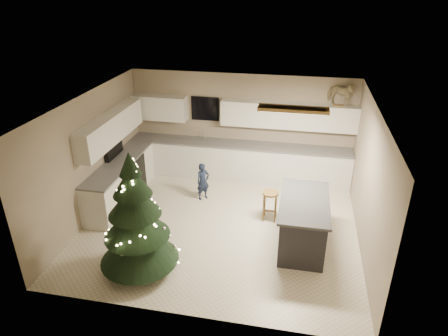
{
  "coord_description": "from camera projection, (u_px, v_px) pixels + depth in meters",
  "views": [
    {
      "loc": [
        1.43,
        -6.8,
        4.67
      ],
      "look_at": [
        0.0,
        0.35,
        1.15
      ],
      "focal_mm": 32.0,
      "sensor_mm": 36.0,
      "label": 1
    }
  ],
  "objects": [
    {
      "name": "ground_plane",
      "position": [
        221.0,
        225.0,
        8.29
      ],
      "size": [
        5.5,
        5.5,
        0.0
      ],
      "primitive_type": "plane",
      "color": "beige"
    },
    {
      "name": "room_shell",
      "position": [
        222.0,
        147.0,
        7.53
      ],
      "size": [
        5.52,
        5.02,
        2.61
      ],
      "color": "tan",
      "rests_on": "ground_plane"
    },
    {
      "name": "cabinetry",
      "position": [
        197.0,
        156.0,
        9.58
      ],
      "size": [
        5.5,
        3.2,
        2.0
      ],
      "color": "silver",
      "rests_on": "ground_plane"
    },
    {
      "name": "island",
      "position": [
        303.0,
        223.0,
        7.51
      ],
      "size": [
        0.9,
        1.7,
        0.95
      ],
      "color": "black",
      "rests_on": "ground_plane"
    },
    {
      "name": "bar_stool",
      "position": [
        270.0,
        199.0,
        8.29
      ],
      "size": [
        0.34,
        0.34,
        0.65
      ],
      "rotation": [
        0.0,
        0.0,
        0.15
      ],
      "color": "brown",
      "rests_on": "ground_plane"
    },
    {
      "name": "christmas_tree",
      "position": [
        136.0,
        224.0,
        6.67
      ],
      "size": [
        1.4,
        1.36,
        2.24
      ],
      "rotation": [
        0.0,
        0.0,
        -0.37
      ],
      "color": "#3F2816",
      "rests_on": "ground_plane"
    },
    {
      "name": "toddler",
      "position": [
        203.0,
        182.0,
        9.09
      ],
      "size": [
        0.38,
        0.37,
        0.88
      ],
      "primitive_type": "imported",
      "rotation": [
        0.0,
        0.0,
        0.77
      ],
      "color": "#172038",
      "rests_on": "ground_plane"
    },
    {
      "name": "rocking_horse",
      "position": [
        340.0,
        93.0,
        8.95
      ],
      "size": [
        0.72,
        0.53,
        0.57
      ],
      "rotation": [
        0.0,
        0.0,
        1.16
      ],
      "color": "brown",
      "rests_on": "cabinetry"
    }
  ]
}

